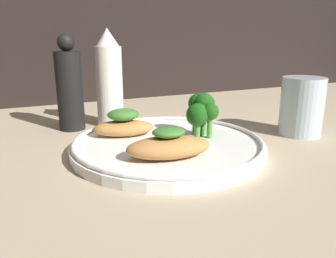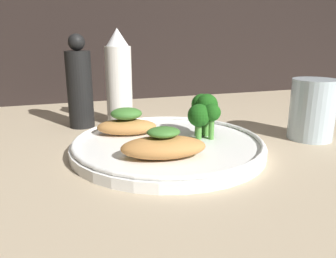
{
  "view_description": "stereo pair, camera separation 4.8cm",
  "coord_description": "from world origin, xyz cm",
  "px_view_note": "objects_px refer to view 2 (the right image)",
  "views": [
    {
      "loc": [
        -18.94,
        -41.68,
        16.34
      ],
      "look_at": [
        0.0,
        0.0,
        3.4
      ],
      "focal_mm": 35.0,
      "sensor_mm": 36.0,
      "label": 1
    },
    {
      "loc": [
        -14.51,
        -43.42,
        16.34
      ],
      "look_at": [
        0.0,
        0.0,
        3.4
      ],
      "focal_mm": 35.0,
      "sensor_mm": 36.0,
      "label": 2
    }
  ],
  "objects_px": {
    "sauce_bottle": "(119,79)",
    "pepper_grinder": "(80,86)",
    "broccoli_bunch": "(203,111)",
    "drinking_glass": "(312,109)",
    "plate": "(168,145)"
  },
  "relations": [
    {
      "from": "pepper_grinder",
      "to": "plate",
      "type": "bearing_deg",
      "value": -59.07
    },
    {
      "from": "sauce_bottle",
      "to": "drinking_glass",
      "type": "relative_size",
      "value": 1.82
    },
    {
      "from": "pepper_grinder",
      "to": "drinking_glass",
      "type": "bearing_deg",
      "value": -29.22
    },
    {
      "from": "broccoli_bunch",
      "to": "drinking_glass",
      "type": "bearing_deg",
      "value": -7.65
    },
    {
      "from": "broccoli_bunch",
      "to": "plate",
      "type": "bearing_deg",
      "value": -170.26
    },
    {
      "from": "sauce_bottle",
      "to": "pepper_grinder",
      "type": "height_order",
      "value": "sauce_bottle"
    },
    {
      "from": "broccoli_bunch",
      "to": "drinking_glass",
      "type": "relative_size",
      "value": 0.67
    },
    {
      "from": "broccoli_bunch",
      "to": "drinking_glass",
      "type": "xyz_separation_m",
      "value": [
        0.18,
        -0.02,
        -0.01
      ]
    },
    {
      "from": "plate",
      "to": "broccoli_bunch",
      "type": "bearing_deg",
      "value": 9.74
    },
    {
      "from": "plate",
      "to": "sauce_bottle",
      "type": "height_order",
      "value": "sauce_bottle"
    },
    {
      "from": "pepper_grinder",
      "to": "drinking_glass",
      "type": "xyz_separation_m",
      "value": [
        0.35,
        -0.2,
        -0.03
      ]
    },
    {
      "from": "plate",
      "to": "pepper_grinder",
      "type": "distance_m",
      "value": 0.22
    },
    {
      "from": "broccoli_bunch",
      "to": "sauce_bottle",
      "type": "bearing_deg",
      "value": 119.13
    },
    {
      "from": "drinking_glass",
      "to": "broccoli_bunch",
      "type": "bearing_deg",
      "value": 172.35
    },
    {
      "from": "broccoli_bunch",
      "to": "pepper_grinder",
      "type": "height_order",
      "value": "pepper_grinder"
    }
  ]
}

